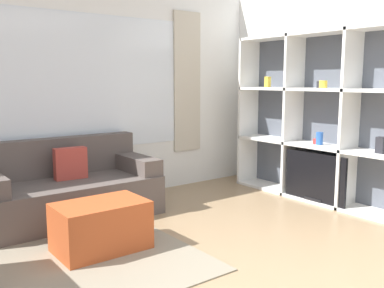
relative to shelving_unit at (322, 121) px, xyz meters
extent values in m
cube|color=white|center=(-2.42, 1.69, 0.36)|extent=(6.36, 0.07, 2.70)
cube|color=white|center=(-2.42, 1.64, 0.46)|extent=(2.84, 0.01, 1.60)
cube|color=beige|center=(-0.83, 1.63, 0.46)|extent=(0.44, 0.03, 1.90)
cube|color=white|center=(0.19, 0.00, 0.36)|extent=(0.07, 4.51, 2.70)
cube|color=gray|center=(-3.42, 0.20, -0.98)|extent=(2.45, 2.13, 0.01)
cube|color=#515660|center=(0.15, 0.01, 0.04)|extent=(0.02, 2.43, 2.05)
cube|color=white|center=(-0.04, -0.40, 0.04)|extent=(0.39, 0.04, 2.05)
cube|color=white|center=(-0.04, 0.41, 0.04)|extent=(0.39, 0.04, 2.05)
cube|color=white|center=(-0.04, 1.22, 0.04)|extent=(0.39, 0.04, 2.05)
cube|color=white|center=(-0.04, 0.01, -0.97)|extent=(0.39, 2.43, 0.04)
cube|color=white|center=(-0.04, 0.01, -0.31)|extent=(0.39, 2.43, 0.04)
cube|color=white|center=(-0.04, 0.01, 0.38)|extent=(0.39, 2.43, 0.04)
cube|color=white|center=(-0.04, 0.01, 1.04)|extent=(0.39, 2.43, 0.04)
cube|color=black|center=(-0.19, -0.07, -0.66)|extent=(0.04, 0.84, 0.58)
cube|color=black|center=(-0.17, -0.07, -0.94)|extent=(0.10, 0.24, 0.03)
cylinder|color=red|center=(-0.06, 0.03, -0.25)|extent=(0.08, 0.08, 0.07)
cube|color=#232328|center=(-0.06, -0.80, -0.20)|extent=(0.09, 0.09, 0.18)
cylinder|color=gold|center=(-0.06, -0.03, 0.44)|extent=(0.09, 0.09, 0.09)
cube|color=gold|center=(-0.06, 0.85, 0.47)|extent=(0.06, 0.06, 0.14)
cylinder|color=#2856A8|center=(-0.06, -0.02, -0.21)|extent=(0.08, 0.08, 0.15)
cylinder|color=#232328|center=(-0.06, 0.01, 0.44)|extent=(0.08, 0.08, 0.08)
cube|color=#564C47|center=(-2.75, 1.15, -0.78)|extent=(1.85, 0.89, 0.42)
cube|color=#564C47|center=(-2.75, 1.50, -0.36)|extent=(1.85, 0.18, 0.42)
cube|color=#564C47|center=(-1.95, 1.15, -0.48)|extent=(0.24, 0.83, 0.18)
cube|color=#AD3D33|center=(-2.70, 1.22, -0.40)|extent=(0.35, 0.15, 0.34)
cube|color=#B74C23|center=(-2.87, 0.15, -0.77)|extent=(0.77, 0.50, 0.43)
camera|label=1|loc=(-4.40, -3.16, 0.48)|focal=40.00mm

